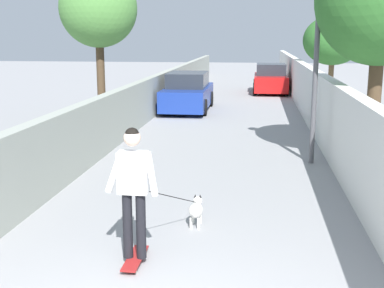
# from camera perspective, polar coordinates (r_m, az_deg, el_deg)

# --- Properties ---
(ground_plane) EXTENTS (80.00, 80.00, 0.00)m
(ground_plane) POSITION_cam_1_polar(r_m,az_deg,el_deg) (18.50, 4.09, 2.86)
(ground_plane) COLOR gray
(wall_left) EXTENTS (48.00, 0.30, 1.48)m
(wall_left) POSITION_cam_1_polar(r_m,az_deg,el_deg) (16.84, -6.17, 4.45)
(wall_left) COLOR #999E93
(wall_left) RESTS_ON ground
(fence_right) EXTENTS (48.00, 0.30, 1.88)m
(fence_right) POSITION_cam_1_polar(r_m,az_deg,el_deg) (16.47, 13.88, 4.70)
(fence_right) COLOR silver
(fence_right) RESTS_ON ground
(tree_right_near) EXTENTS (2.85, 2.85, 5.21)m
(tree_right_near) POSITION_cam_1_polar(r_m,az_deg,el_deg) (12.05, 20.66, 15.02)
(tree_right_near) COLOR #473523
(tree_right_near) RESTS_ON ground
(tree_right_mid) EXTENTS (2.61, 2.61, 3.87)m
(tree_right_mid) POSITION_cam_1_polar(r_m,az_deg,el_deg) (23.47, 15.66, 11.21)
(tree_right_mid) COLOR brown
(tree_right_mid) RESTS_ON ground
(tree_left_far) EXTENTS (2.66, 2.66, 5.22)m
(tree_left_far) POSITION_cam_1_polar(r_m,az_deg,el_deg) (18.09, -10.56, 14.77)
(tree_left_far) COLOR #473523
(tree_left_far) RESTS_ON ground
(lamp_post) EXTENTS (0.36, 0.36, 4.75)m
(lamp_post) POSITION_cam_1_polar(r_m,az_deg,el_deg) (12.02, 14.08, 12.91)
(lamp_post) COLOR #4C4C51
(lamp_post) RESTS_ON ground
(skateboard) EXTENTS (0.80, 0.20, 0.08)m
(skateboard) POSITION_cam_1_polar(r_m,az_deg,el_deg) (6.92, -6.46, -12.74)
(skateboard) COLOR maroon
(skateboard) RESTS_ON ground
(person_skateboarder) EXTENTS (0.22, 0.71, 1.76)m
(person_skateboarder) POSITION_cam_1_polar(r_m,az_deg,el_deg) (6.55, -6.67, -4.36)
(person_skateboarder) COLOR black
(person_skateboarder) RESTS_ON skateboard
(dog) EXTENTS (1.77, 0.76, 1.06)m
(dog) POSITION_cam_1_polar(r_m,az_deg,el_deg) (8.07, 0.43, -7.39)
(dog) COLOR white
(dog) RESTS_ON ground
(car_near) EXTENTS (4.32, 1.80, 1.54)m
(car_near) POSITION_cam_1_polar(r_m,az_deg,el_deg) (20.48, -0.47, 5.81)
(car_near) COLOR navy
(car_near) RESTS_ON ground
(car_far) EXTENTS (3.81, 1.80, 1.54)m
(car_far) POSITION_cam_1_polar(r_m,az_deg,el_deg) (27.21, 8.89, 7.23)
(car_far) COLOR #B71414
(car_far) RESTS_ON ground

